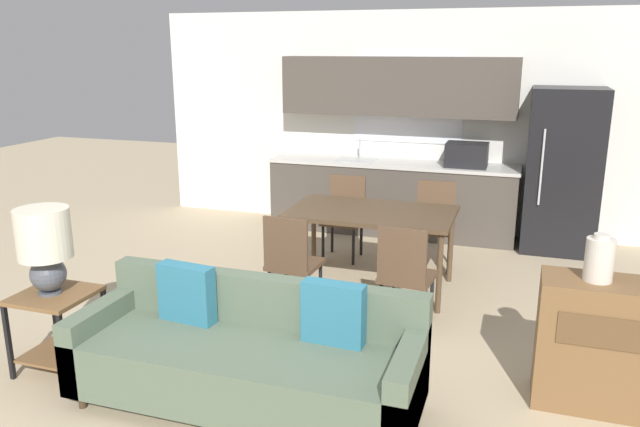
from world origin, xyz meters
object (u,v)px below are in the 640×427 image
at_px(dining_chair_far_right, 435,221).
at_px(dining_chair_far_left, 345,213).
at_px(refrigerator, 563,171).
at_px(dining_chair_near_left, 292,260).
at_px(credenza, 626,348).
at_px(dining_table, 371,217).
at_px(couch, 250,356).
at_px(vase, 599,259).
at_px(dining_chair_near_right, 405,272).
at_px(table_lamp, 45,244).
at_px(side_table, 57,318).

height_order(dining_chair_far_right, dining_chair_far_left, same).
distance_m(refrigerator, dining_chair_near_left, 3.50).
bearing_deg(dining_chair_far_left, credenza, -43.14).
relative_size(dining_table, dining_chair_far_left, 1.72).
distance_m(couch, dining_chair_near_left, 1.45).
distance_m(dining_table, vase, 2.40).
distance_m(dining_chair_near_right, dining_chair_near_left, 0.99).
height_order(table_lamp, vase, table_lamp).
bearing_deg(couch, refrigerator, 63.78).
distance_m(table_lamp, vase, 3.66).
distance_m(refrigerator, dining_table, 2.55).
height_order(side_table, table_lamp, table_lamp).
relative_size(dining_chair_far_right, dining_chair_near_right, 1.00).
bearing_deg(side_table, table_lamp, -165.49).
relative_size(refrigerator, table_lamp, 2.98).
bearing_deg(dining_table, refrigerator, 46.37).
xyz_separation_m(dining_chair_far_right, dining_chair_near_right, (-0.00, -1.62, 0.00)).
xyz_separation_m(credenza, dining_chair_near_left, (-2.54, 0.73, 0.07)).
relative_size(dining_chair_far_right, dining_chair_near_left, 1.00).
bearing_deg(dining_table, couch, -96.40).
bearing_deg(dining_chair_far_right, dining_chair_near_left, -126.48).
relative_size(table_lamp, dining_chair_far_left, 0.69).
distance_m(dining_chair_far_left, dining_chair_near_right, 1.89).
bearing_deg(refrigerator, dining_table, -133.63).
distance_m(vase, dining_chair_far_left, 3.34).
height_order(credenza, dining_chair_far_right, dining_chair_far_right).
bearing_deg(dining_chair_near_left, dining_table, -118.36).
bearing_deg(table_lamp, couch, 1.03).
relative_size(dining_table, dining_chair_near_left, 1.72).
bearing_deg(dining_chair_far_left, couch, -85.67).
bearing_deg(dining_table, vase, -40.10).
distance_m(table_lamp, dining_chair_near_left, 1.98).
relative_size(vase, dining_chair_near_right, 0.34).
distance_m(refrigerator, credenza, 3.43).
height_order(table_lamp, credenza, table_lamp).
bearing_deg(dining_chair_far_left, dining_chair_far_right, 0.08).
bearing_deg(dining_chair_near_right, refrigerator, -110.21).
bearing_deg(table_lamp, refrigerator, 49.31).
bearing_deg(couch, credenza, 16.75).
height_order(vase, dining_chair_near_right, vase).
bearing_deg(dining_chair_far_right, table_lamp, -131.47).
distance_m(couch, table_lamp, 1.64).
distance_m(dining_chair_far_right, dining_chair_near_left, 1.90).
bearing_deg(vase, dining_chair_near_left, 162.59).
height_order(dining_table, side_table, dining_table).
bearing_deg(dining_chair_far_left, vase, -45.65).
xyz_separation_m(dining_table, credenza, (2.04, -1.54, -0.28)).
relative_size(vase, dining_chair_near_left, 0.34).
height_order(side_table, dining_chair_far_right, dining_chair_far_right).
xyz_separation_m(dining_table, couch, (-0.25, -2.23, -0.37)).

